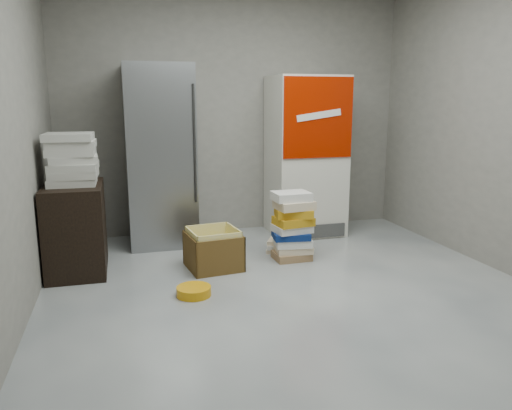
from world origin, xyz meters
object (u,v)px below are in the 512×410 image
at_px(coke_cooler, 306,156).
at_px(phonebook_stack_main, 293,226).
at_px(cardboard_box, 213,252).
at_px(steel_fridge, 160,156).
at_px(wood_shelf, 76,228).

relative_size(coke_cooler, phonebook_stack_main, 2.68).
bearing_deg(coke_cooler, cardboard_box, -142.19).
bearing_deg(steel_fridge, wood_shelf, -138.69).
xyz_separation_m(steel_fridge, cardboard_box, (0.38, -0.99, -0.80)).
height_order(coke_cooler, wood_shelf, coke_cooler).
bearing_deg(wood_shelf, coke_cooler, 16.28).
relative_size(phonebook_stack_main, cardboard_box, 1.29).
bearing_deg(cardboard_box, coke_cooler, 30.34).
bearing_deg(steel_fridge, phonebook_stack_main, -38.67).
relative_size(coke_cooler, cardboard_box, 3.46).
bearing_deg(steel_fridge, coke_cooler, -0.18).
height_order(wood_shelf, cardboard_box, wood_shelf).
height_order(steel_fridge, wood_shelf, steel_fridge).
xyz_separation_m(steel_fridge, coke_cooler, (1.65, -0.01, -0.05)).
relative_size(steel_fridge, phonebook_stack_main, 2.83).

